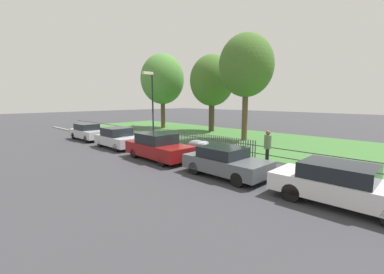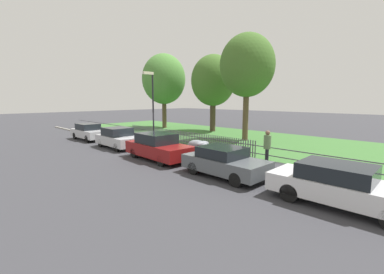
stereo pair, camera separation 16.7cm
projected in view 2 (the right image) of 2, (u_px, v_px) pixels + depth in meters
ground_plane at (148, 149)px, 17.73m from camera, size 120.00×120.00×0.00m
kerb_stone at (150, 148)px, 17.79m from camera, size 39.51×0.20×0.12m
grass_strip at (226, 137)px, 23.82m from camera, size 39.51×11.67×0.01m
park_fence at (180, 138)px, 19.69m from camera, size 39.51×0.05×1.04m
parked_car_silver_hatchback at (89, 132)px, 21.87m from camera, size 4.00×1.67×1.38m
parked_car_black_saloon at (118, 138)px, 18.26m from camera, size 3.84×1.86×1.44m
parked_car_navy_estate at (158, 147)px, 14.69m from camera, size 4.43×1.96×1.50m
parked_car_red_compact at (224, 161)px, 11.46m from camera, size 3.89×1.85×1.32m
parked_car_white_van at (341, 185)px, 8.22m from camera, size 4.50×1.86×1.38m
covered_motorcycle at (199, 146)px, 15.50m from camera, size 1.93×0.94×0.98m
tree_nearest_kerb at (164, 79)px, 30.44m from camera, size 5.12×5.12×8.76m
tree_behind_motorcycle at (213, 81)px, 27.01m from camera, size 4.65×4.65×8.08m
tree_mid_park at (247, 66)px, 20.76m from camera, size 4.44×4.44×8.71m
pedestrian_near_fence at (267, 146)px, 13.24m from camera, size 0.51×0.51×1.85m
street_lamp at (152, 101)px, 17.48m from camera, size 0.20×0.79×5.25m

